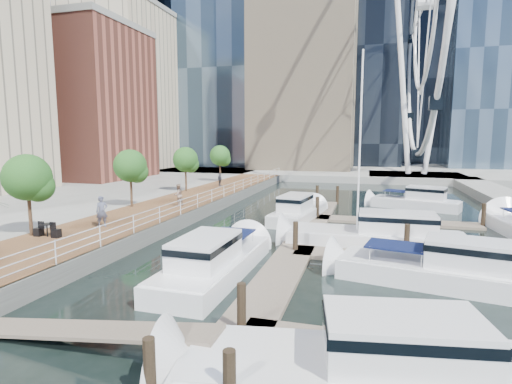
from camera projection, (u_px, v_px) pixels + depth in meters
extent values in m
plane|color=black|center=(185.00, 302.00, 15.83)|extent=(520.00, 520.00, 0.00)
cube|color=brown|center=(165.00, 212.00, 32.49)|extent=(6.00, 60.00, 1.00)
cube|color=#595954|center=(199.00, 214.00, 31.69)|extent=(0.25, 60.00, 1.00)
cube|color=gray|center=(343.00, 160.00, 113.09)|extent=(200.00, 114.00, 1.00)
cube|color=gray|center=(416.00, 177.00, 61.63)|extent=(14.00, 12.00, 1.00)
cube|color=#6D6051|center=(301.00, 242.00, 24.55)|extent=(2.00, 32.00, 0.20)
cube|color=#6D6051|center=(440.00, 360.00, 11.50)|extent=(12.00, 2.00, 0.20)
cube|color=#6D6051|center=(408.00, 260.00, 21.04)|extent=(12.00, 2.00, 0.20)
cube|color=#6D6051|center=(396.00, 222.00, 30.58)|extent=(12.00, 2.00, 0.20)
cube|color=brown|center=(93.00, 105.00, 54.86)|extent=(12.00, 14.00, 20.00)
cube|color=#BCAD8E|center=(122.00, 90.00, 71.20)|extent=(14.00, 16.00, 28.00)
cylinder|color=white|center=(403.00, 88.00, 60.50)|extent=(0.80, 0.80, 26.00)
cylinder|color=white|center=(439.00, 87.00, 59.16)|extent=(0.80, 0.80, 26.00)
torus|color=white|center=(425.00, 4.00, 58.24)|extent=(0.70, 44.70, 44.70)
cylinder|color=#3F2B1C|center=(30.00, 215.00, 22.41)|extent=(0.20, 0.20, 2.40)
sphere|color=#265B1E|center=(27.00, 177.00, 22.13)|extent=(2.60, 2.60, 2.60)
cylinder|color=#3F2B1C|center=(131.00, 192.00, 31.96)|extent=(0.20, 0.20, 2.40)
sphere|color=#265B1E|center=(130.00, 166.00, 31.68)|extent=(2.60, 2.60, 2.60)
cylinder|color=#3F2B1C|center=(186.00, 180.00, 41.50)|extent=(0.20, 0.20, 2.40)
sphere|color=#265B1E|center=(185.00, 159.00, 41.22)|extent=(2.60, 2.60, 2.60)
cylinder|color=#3F2B1C|center=(220.00, 172.00, 51.04)|extent=(0.20, 0.20, 2.40)
sphere|color=#265B1E|center=(220.00, 156.00, 50.76)|extent=(2.60, 2.60, 2.60)
imported|color=#52566D|center=(102.00, 211.00, 24.66)|extent=(0.82, 0.83, 1.93)
imported|color=#8A6F5F|center=(178.00, 195.00, 32.33)|extent=(1.02, 1.09, 1.80)
imported|color=#393B47|center=(220.00, 179.00, 46.20)|extent=(0.92, 0.86, 1.52)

